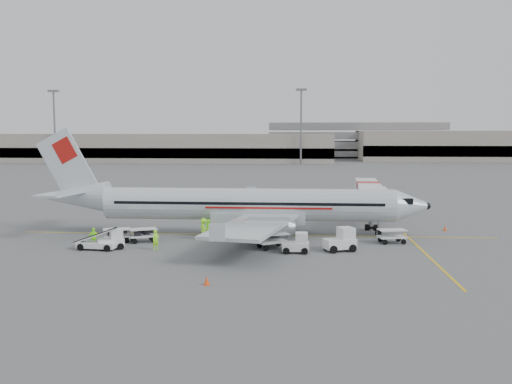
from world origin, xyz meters
TOP-DOWN VIEW (x-y plane):
  - ground at (0.00, 0.00)m, footprint 360.00×360.00m
  - stripe_lead at (0.00, 0.00)m, footprint 44.00×0.20m
  - stripe_cross at (14.00, -8.00)m, footprint 0.20×20.00m
  - terminal_west at (-40.00, 130.00)m, footprint 110.00×22.00m
  - terminal_east at (70.00, 145.00)m, footprint 90.00×26.00m
  - parking_garage at (25.00, 160.00)m, footprint 62.00×24.00m
  - treeline at (0.00, 175.00)m, footprint 300.00×3.00m
  - mast_west at (-70.00, 118.00)m, footprint 3.20×1.20m
  - mast_center at (5.00, 118.00)m, footprint 3.20×1.20m
  - aircraft at (-0.54, 0.11)m, footprint 35.39×27.84m
  - jet_bridge at (11.46, 9.04)m, footprint 3.98×16.25m
  - belt_loader at (-12.22, -7.52)m, footprint 4.39×2.07m
  - tug_fore at (7.33, -6.68)m, footprint 2.80×2.20m
  - tug_mid at (3.82, -7.62)m, footprint 2.10×1.20m
  - tug_aft at (-11.24, -7.19)m, footprint 2.42×2.00m
  - cart_loaded_a at (-9.38, -4.13)m, footprint 2.67×2.20m
  - cart_loaded_b at (-11.62, -4.34)m, footprint 2.62×2.04m
  - cart_empty_a at (1.93, -6.16)m, footprint 2.87×2.45m
  - cart_empty_b at (12.06, -3.10)m, footprint 2.54×1.79m
  - cone_nose at (18.20, 3.56)m, footprint 0.33×0.33m
  - cone_port at (3.52, 17.57)m, footprint 0.38×0.38m
  - cone_stbd at (-1.68, -17.56)m, footprint 0.36×0.36m
  - crew_a at (-7.46, -7.26)m, footprint 0.70×0.70m
  - crew_b at (-4.04, -1.50)m, footprint 0.95×0.83m
  - crew_c at (-4.35, -2.42)m, footprint 1.20×1.41m
  - crew_d at (-12.80, -6.67)m, footprint 0.99×0.50m

SIDE VIEW (x-z plane):
  - ground at x=0.00m, z-range 0.00..0.00m
  - stripe_lead at x=0.00m, z-range 0.00..0.01m
  - stripe_cross at x=14.00m, z-range 0.00..0.01m
  - cone_nose at x=18.20m, z-range 0.00..0.54m
  - cone_stbd at x=-1.68m, z-range 0.00..0.59m
  - cone_port at x=3.52m, z-range 0.00..0.62m
  - cart_loaded_b at x=-11.62m, z-range 0.00..1.20m
  - cart_loaded_a at x=-9.38m, z-range 0.00..1.20m
  - cart_empty_b at x=12.06m, z-range 0.00..1.21m
  - cart_empty_a at x=1.93m, z-range 0.00..1.29m
  - tug_mid at x=3.82m, z-range 0.00..1.62m
  - tug_aft at x=-11.24m, z-range 0.00..1.62m
  - crew_d at x=-12.80m, z-range 0.00..1.64m
  - crew_a at x=-7.46m, z-range 0.00..1.64m
  - crew_b at x=-4.04m, z-range 0.00..1.66m
  - crew_c at x=-4.35m, z-range 0.00..1.89m
  - tug_fore at x=7.33m, z-range 0.00..1.90m
  - belt_loader at x=-12.22m, z-range 0.00..2.29m
  - jet_bridge at x=11.46m, z-range 0.00..4.23m
  - treeline at x=0.00m, z-range 0.00..6.00m
  - terminal_west at x=-40.00m, z-range 0.00..9.00m
  - aircraft at x=-0.54m, z-range 0.00..9.70m
  - terminal_east at x=70.00m, z-range 0.00..10.00m
  - parking_garage at x=25.00m, z-range 0.00..14.00m
  - mast_west at x=-70.00m, z-range 0.00..22.00m
  - mast_center at x=5.00m, z-range 0.00..22.00m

